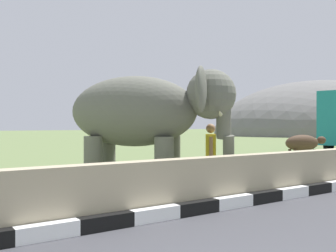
# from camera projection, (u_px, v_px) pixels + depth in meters

# --- Properties ---
(striped_curb) EXTENTS (16.20, 0.20, 0.24)m
(striped_curb) POSITION_uv_depth(u_px,v_px,m) (78.00, 227.00, 5.57)
(striped_curb) COLOR white
(striped_curb) RESTS_ON ground_plane
(barrier_parapet) EXTENTS (28.00, 0.36, 1.00)m
(barrier_parapet) POSITION_uv_depth(u_px,v_px,m) (191.00, 184.00, 7.15)
(barrier_parapet) COLOR tan
(barrier_parapet) RESTS_ON ground_plane
(elephant) EXTENTS (3.82, 3.85, 2.92)m
(elephant) POSITION_uv_depth(u_px,v_px,m) (148.00, 113.00, 9.06)
(elephant) COLOR #636459
(elephant) RESTS_ON ground_plane
(person_handler) EXTENTS (0.46, 0.54, 1.66)m
(person_handler) POSITION_uv_depth(u_px,v_px,m) (211.00, 153.00, 9.28)
(person_handler) COLOR navy
(person_handler) RESTS_ON ground_plane
(cow_near) EXTENTS (1.92, 1.02, 1.23)m
(cow_near) POSITION_uv_depth(u_px,v_px,m) (303.00, 144.00, 15.22)
(cow_near) COLOR #473323
(cow_near) RESTS_ON ground_plane
(hill_east) EXTENTS (39.57, 31.66, 17.96)m
(hill_east) POSITION_uv_depth(u_px,v_px,m) (322.00, 134.00, 63.65)
(hill_east) COLOR slate
(hill_east) RESTS_ON ground_plane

